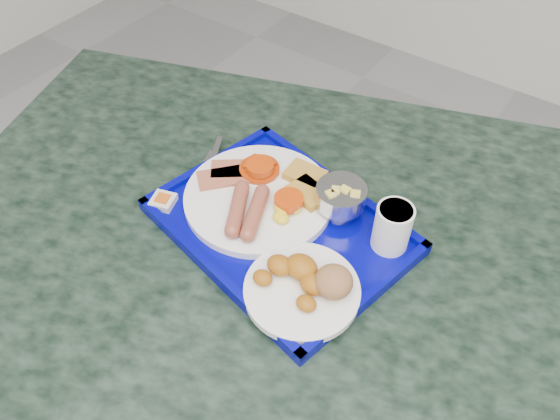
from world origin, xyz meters
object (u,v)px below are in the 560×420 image
Objects in this scene: main_plate at (263,196)px; juice_cup at (393,226)px; fruit_bowl at (341,197)px; tray at (280,227)px; table at (293,306)px; bread_plate at (307,284)px.

main_plate is 0.24m from juice_cup.
fruit_bowl is (0.13, 0.06, 0.03)m from main_plate.
tray is 0.20m from juice_cup.
bread_plate is at bearing -47.81° from table.
fruit_bowl is at bearing 68.49° from table.
bread_plate is 0.18m from fruit_bowl.
table is 18.04× the size of juice_cup.
fruit_bowl is (0.03, 0.09, 0.27)m from table.
bread_plate reaches higher than tray.
table is 0.29m from fruit_bowl.
main_plate is at bearing 161.75° from table.
tray is at bearing 142.05° from bread_plate.
main_plate is (-0.09, 0.03, 0.24)m from table.
juice_cup is (0.17, 0.07, 0.05)m from tray.
table is at bearing 132.19° from bread_plate.
juice_cup is (0.23, 0.04, 0.03)m from main_plate.
juice_cup reaches higher than fruit_bowl.
table is 0.32m from juice_cup.
bread_plate reaches higher than table.
main_plate is (-0.06, 0.03, 0.02)m from tray.
fruit_bowl is at bearing 51.92° from tray.
fruit_bowl is (0.07, 0.09, 0.05)m from tray.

